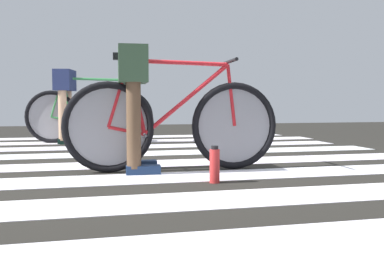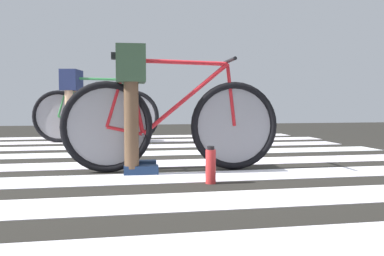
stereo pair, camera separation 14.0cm
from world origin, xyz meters
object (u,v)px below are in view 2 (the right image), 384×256
object	(u,v)px
bicycle_2_of_2	(95,115)
cyclist_1_of_2	(132,91)
water_bottle	(211,166)
cyclist_2_of_2	(72,96)
bicycle_1_of_2	(171,123)

from	to	relation	value
bicycle_2_of_2	cyclist_1_of_2	bearing A→B (deg)	-71.13
water_bottle	cyclist_2_of_2	bearing A→B (deg)	109.97
bicycle_1_of_2	cyclist_1_of_2	world-z (taller)	cyclist_1_of_2
bicycle_1_of_2	bicycle_2_of_2	distance (m)	2.69
bicycle_2_of_2	water_bottle	size ratio (longest dim) A/B	6.74
bicycle_2_of_2	water_bottle	world-z (taller)	bicycle_2_of_2
bicycle_2_of_2	water_bottle	bearing A→B (deg)	-64.02
bicycle_2_of_2	cyclist_2_of_2	bearing A→B (deg)	-180.00
bicycle_1_of_2	bicycle_2_of_2	world-z (taller)	same
cyclist_2_of_2	cyclist_1_of_2	bearing A→B (deg)	-64.95
bicycle_2_of_2	cyclist_2_of_2	size ratio (longest dim) A/B	1.73
cyclist_1_of_2	water_bottle	world-z (taller)	cyclist_1_of_2
bicycle_2_of_2	cyclist_2_of_2	world-z (taller)	cyclist_2_of_2
bicycle_2_of_2	water_bottle	xyz separation A→B (m)	(0.87, -3.17, -0.26)
cyclist_1_of_2	bicycle_2_of_2	distance (m)	2.62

